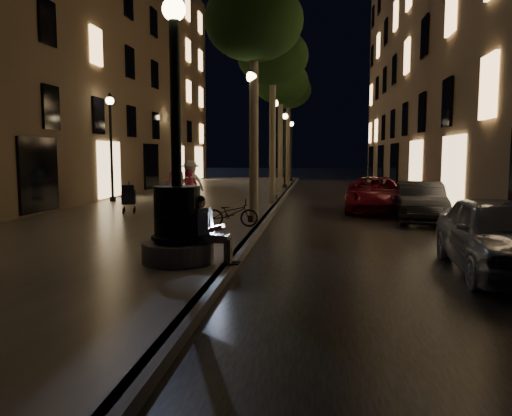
# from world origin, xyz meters

# --- Properties ---
(ground) EXTENTS (120.00, 120.00, 0.00)m
(ground) POSITION_xyz_m (0.00, 15.00, 0.00)
(ground) COLOR black
(ground) RESTS_ON ground
(cobble_lane) EXTENTS (6.00, 45.00, 0.02)m
(cobble_lane) POSITION_xyz_m (3.00, 15.00, 0.01)
(cobble_lane) COLOR black
(cobble_lane) RESTS_ON ground
(promenade) EXTENTS (8.00, 45.00, 0.20)m
(promenade) POSITION_xyz_m (-4.00, 15.00, 0.10)
(promenade) COLOR #625E56
(promenade) RESTS_ON ground
(curb_strip) EXTENTS (0.25, 45.00, 0.20)m
(curb_strip) POSITION_xyz_m (0.00, 15.00, 0.10)
(curb_strip) COLOR #59595B
(curb_strip) RESTS_ON ground
(building_right) EXTENTS (8.00, 36.00, 15.00)m
(building_right) POSITION_xyz_m (10.00, 18.00, 7.50)
(building_right) COLOR #816751
(building_right) RESTS_ON ground
(building_left) EXTENTS (8.00, 36.00, 15.00)m
(building_left) POSITION_xyz_m (-12.00, 18.00, 7.50)
(building_left) COLOR #816751
(building_left) RESTS_ON ground
(fountain_lamppost) EXTENTS (1.40, 1.40, 5.21)m
(fountain_lamppost) POSITION_xyz_m (-1.00, 2.00, 1.21)
(fountain_lamppost) COLOR #59595B
(fountain_lamppost) RESTS_ON promenade
(seated_man_laptop) EXTENTS (0.96, 0.32, 1.33)m
(seated_man_laptop) POSITION_xyz_m (-0.39, 2.00, 0.90)
(seated_man_laptop) COLOR tan
(seated_man_laptop) RESTS_ON promenade
(tree_near) EXTENTS (3.00, 3.00, 7.30)m
(tree_near) POSITION_xyz_m (-0.25, 8.00, 6.24)
(tree_near) COLOR #6B604C
(tree_near) RESTS_ON promenade
(tree_second) EXTENTS (3.00, 3.00, 7.40)m
(tree_second) POSITION_xyz_m (-0.20, 14.00, 6.33)
(tree_second) COLOR #6B604C
(tree_second) RESTS_ON promenade
(tree_third) EXTENTS (3.00, 3.00, 7.20)m
(tree_third) POSITION_xyz_m (-0.30, 20.00, 6.14)
(tree_third) COLOR #6B604C
(tree_third) RESTS_ON promenade
(tree_far) EXTENTS (3.00, 3.00, 7.50)m
(tree_far) POSITION_xyz_m (-0.22, 26.00, 6.43)
(tree_far) COLOR #6B604C
(tree_far) RESTS_ON promenade
(lamp_curb_a) EXTENTS (0.36, 0.36, 4.81)m
(lamp_curb_a) POSITION_xyz_m (-0.30, 8.00, 3.24)
(lamp_curb_a) COLOR black
(lamp_curb_a) RESTS_ON promenade
(lamp_curb_b) EXTENTS (0.36, 0.36, 4.81)m
(lamp_curb_b) POSITION_xyz_m (-0.30, 16.00, 3.24)
(lamp_curb_b) COLOR black
(lamp_curb_b) RESTS_ON promenade
(lamp_curb_c) EXTENTS (0.36, 0.36, 4.81)m
(lamp_curb_c) POSITION_xyz_m (-0.30, 24.00, 3.24)
(lamp_curb_c) COLOR black
(lamp_curb_c) RESTS_ON promenade
(lamp_curb_d) EXTENTS (0.36, 0.36, 4.81)m
(lamp_curb_d) POSITION_xyz_m (-0.30, 32.00, 3.24)
(lamp_curb_d) COLOR black
(lamp_curb_d) RESTS_ON promenade
(lamp_left_b) EXTENTS (0.36, 0.36, 4.81)m
(lamp_left_b) POSITION_xyz_m (-7.40, 14.00, 3.24)
(lamp_left_b) COLOR black
(lamp_left_b) RESTS_ON promenade
(lamp_left_c) EXTENTS (0.36, 0.36, 4.81)m
(lamp_left_c) POSITION_xyz_m (-7.40, 24.00, 3.24)
(lamp_left_c) COLOR black
(lamp_left_c) RESTS_ON promenade
(stroller) EXTENTS (0.68, 1.11, 1.13)m
(stroller) POSITION_xyz_m (-5.02, 9.82, 0.76)
(stroller) COLOR black
(stroller) RESTS_ON promenade
(car_front) EXTENTS (1.98, 4.51, 1.51)m
(car_front) POSITION_xyz_m (5.20, 2.66, 0.75)
(car_front) COLOR #9FA3A6
(car_front) RESTS_ON ground
(car_second) EXTENTS (1.88, 4.32, 1.38)m
(car_second) POSITION_xyz_m (5.20, 10.04, 0.69)
(car_second) COLOR black
(car_second) RESTS_ON ground
(car_third) EXTENTS (2.71, 5.19, 1.40)m
(car_third) POSITION_xyz_m (4.04, 13.00, 0.70)
(car_third) COLOR maroon
(car_third) RESTS_ON ground
(pedestrian_red) EXTENTS (0.67, 0.68, 1.58)m
(pedestrian_red) POSITION_xyz_m (-2.79, 9.99, 0.99)
(pedestrian_red) COLOR #A92140
(pedestrian_red) RESTS_ON promenade
(pedestrian_pink) EXTENTS (1.07, 0.92, 1.91)m
(pedestrian_pink) POSITION_xyz_m (-4.01, 12.23, 1.16)
(pedestrian_pink) COLOR #C86A97
(pedestrian_pink) RESTS_ON promenade
(pedestrian_white) EXTENTS (1.36, 1.33, 1.88)m
(pedestrian_white) POSITION_xyz_m (-3.32, 12.10, 1.14)
(pedestrian_white) COLOR white
(pedestrian_white) RESTS_ON promenade
(pedestrian_blue) EXTENTS (0.95, 1.11, 1.79)m
(pedestrian_blue) POSITION_xyz_m (-4.60, 14.31, 1.09)
(pedestrian_blue) COLOR #275690
(pedestrian_blue) RESTS_ON promenade
(bicycle) EXTENTS (1.61, 0.80, 0.81)m
(bicycle) POSITION_xyz_m (-0.75, 6.84, 0.60)
(bicycle) COLOR black
(bicycle) RESTS_ON promenade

